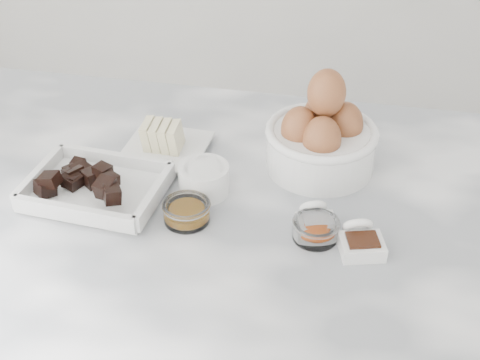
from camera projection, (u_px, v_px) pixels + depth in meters
name	position (u px, v px, depth m)	size (l,w,h in m)	color
marble_slab	(224.00, 220.00, 1.07)	(1.20, 0.80, 0.04)	white
chocolate_dish	(96.00, 184.00, 1.08)	(0.23, 0.18, 0.06)	white
butter_plate	(164.00, 143.00, 1.18)	(0.15, 0.15, 0.06)	white
sugar_ramekin	(204.00, 178.00, 1.08)	(0.08, 0.08, 0.05)	white
egg_bowl	(321.00, 137.00, 1.13)	(0.19, 0.19, 0.18)	white
honey_bowl	(187.00, 211.00, 1.03)	(0.08, 0.08, 0.03)	white
zest_bowl	(316.00, 229.00, 1.00)	(0.07, 0.07, 0.03)	white
vanilla_spoon	(361.00, 241.00, 0.98)	(0.07, 0.09, 0.05)	white
salt_spoon	(316.00, 221.00, 1.02)	(0.07, 0.08, 0.04)	white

